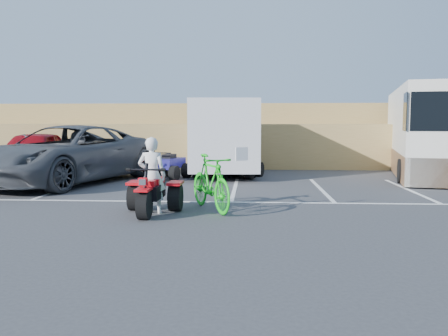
# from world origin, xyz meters

# --- Properties ---
(ground) EXTENTS (100.00, 100.00, 0.00)m
(ground) POSITION_xyz_m (0.00, 0.00, 0.00)
(ground) COLOR #39393C
(ground) RESTS_ON ground
(parking_stripes) EXTENTS (28.00, 5.16, 0.01)m
(parking_stripes) POSITION_xyz_m (0.87, 4.07, 0.00)
(parking_stripes) COLOR white
(parking_stripes) RESTS_ON ground
(grass_embankment) EXTENTS (40.00, 8.50, 3.10)m
(grass_embankment) POSITION_xyz_m (0.00, 15.48, 1.42)
(grass_embankment) COLOR olive
(grass_embankment) RESTS_ON ground
(red_trike_atv) EXTENTS (1.32, 1.74, 1.11)m
(red_trike_atv) POSITION_xyz_m (-1.75, 0.65, 0.00)
(red_trike_atv) COLOR red
(red_trike_atv) RESTS_ON ground
(rider) EXTENTS (0.65, 0.44, 1.76)m
(rider) POSITION_xyz_m (-1.75, 0.80, 0.88)
(rider) COLOR white
(rider) RESTS_ON ground
(green_dirt_bike) EXTENTS (1.57, 2.26, 1.33)m
(green_dirt_bike) POSITION_xyz_m (-0.44, 1.22, 0.67)
(green_dirt_bike) COLOR #14BF19
(green_dirt_bike) RESTS_ON ground
(grey_pickup) EXTENTS (5.39, 7.84, 1.99)m
(grey_pickup) POSITION_xyz_m (-5.84, 6.01, 0.99)
(grey_pickup) COLOR #424449
(grey_pickup) RESTS_ON ground
(red_car) EXTENTS (2.42, 5.25, 1.74)m
(red_car) POSITION_xyz_m (-8.36, 8.87, 0.87)
(red_car) COLOR maroon
(red_car) RESTS_ON ground
(cargo_trailer) EXTENTS (2.89, 6.40, 2.92)m
(cargo_trailer) POSITION_xyz_m (-0.61, 9.35, 1.58)
(cargo_trailer) COLOR silver
(cargo_trailer) RESTS_ON ground
(rv_motorhome) EXTENTS (4.29, 9.63, 3.36)m
(rv_motorhome) POSITION_xyz_m (7.48, 9.61, 1.46)
(rv_motorhome) COLOR silver
(rv_motorhome) RESTS_ON ground
(quad_atv_blue) EXTENTS (1.58, 1.84, 1.02)m
(quad_atv_blue) POSITION_xyz_m (-2.54, 7.49, 0.00)
(quad_atv_blue) COLOR navy
(quad_atv_blue) RESTS_ON ground
(quad_atv_green) EXTENTS (1.67, 1.92, 1.05)m
(quad_atv_green) POSITION_xyz_m (0.18, 8.04, 0.00)
(quad_atv_green) COLOR #166222
(quad_atv_green) RESTS_ON ground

